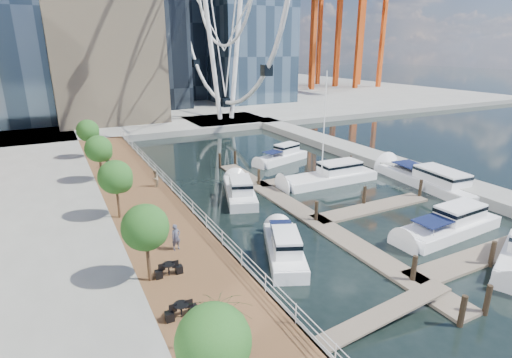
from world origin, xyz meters
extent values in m
plane|color=black|center=(0.00, 0.00, 0.00)|extent=(520.00, 520.00, 0.00)
cube|color=brown|center=(-9.00, 15.00, 0.50)|extent=(6.00, 60.00, 1.00)
cube|color=#595954|center=(-6.00, 15.00, 0.50)|extent=(0.25, 60.00, 1.00)
cube|color=gray|center=(0.00, 102.00, 0.50)|extent=(200.00, 114.00, 1.00)
cube|color=gray|center=(20.00, 20.00, 0.50)|extent=(4.00, 60.00, 1.00)
cube|color=gray|center=(14.00, 52.00, 0.50)|extent=(14.00, 12.00, 1.00)
cube|color=#6D6051|center=(3.00, 10.00, 0.10)|extent=(2.00, 32.00, 0.20)
cube|color=#6D6051|center=(9.00, -2.00, 0.10)|extent=(12.00, 2.00, 0.20)
cube|color=#6D6051|center=(9.00, 8.00, 0.10)|extent=(12.00, 2.00, 0.20)
cube|color=#6D6051|center=(9.00, 18.00, 0.10)|extent=(12.00, 2.00, 0.20)
cylinder|color=white|center=(11.50, 52.00, 14.00)|extent=(0.80, 0.80, 26.00)
cylinder|color=white|center=(16.50, 52.00, 14.00)|extent=(0.80, 0.80, 26.00)
sphere|color=#265B1E|center=(-11.40, -6.00, 4.30)|extent=(2.60, 2.60, 2.60)
cylinder|color=#3F2B1C|center=(-11.40, 4.00, 2.20)|extent=(0.20, 0.20, 2.40)
sphere|color=#265B1E|center=(-11.40, 4.00, 4.30)|extent=(2.60, 2.60, 2.60)
cylinder|color=#3F2B1C|center=(-11.40, 14.00, 2.20)|extent=(0.20, 0.20, 2.40)
sphere|color=#265B1E|center=(-11.40, 14.00, 4.30)|extent=(2.60, 2.60, 2.60)
cylinder|color=#3F2B1C|center=(-11.40, 24.00, 2.20)|extent=(0.20, 0.20, 2.40)
sphere|color=#265B1E|center=(-11.40, 24.00, 4.30)|extent=(2.60, 2.60, 2.60)
cylinder|color=#3F2B1C|center=(-11.40, 34.00, 2.20)|extent=(0.20, 0.20, 2.40)
sphere|color=#265B1E|center=(-11.40, 34.00, 4.30)|extent=(2.60, 2.60, 2.60)
imported|color=#484A60|center=(-8.99, 6.85, 1.88)|extent=(0.73, 0.58, 1.77)
imported|color=gray|center=(-7.12, 19.90, 1.82)|extent=(0.90, 0.99, 1.64)
imported|color=#2D3238|center=(-10.18, 28.74, 1.89)|extent=(1.06, 0.49, 1.78)
imported|color=black|center=(-10.05, -3.16, 2.32)|extent=(3.46, 3.50, 2.64)
camera|label=1|loc=(-15.16, -16.33, 13.59)|focal=28.00mm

